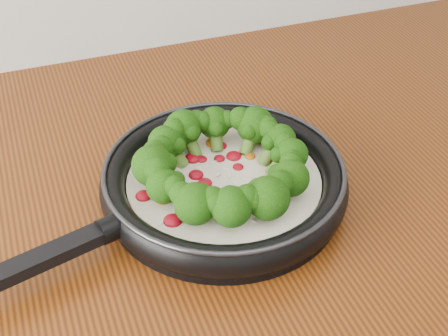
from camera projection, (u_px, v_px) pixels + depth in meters
name	position (u px, v px, depth m)	size (l,w,h in m)	color
skillet	(222.00, 178.00, 0.80)	(0.52, 0.38, 0.09)	black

